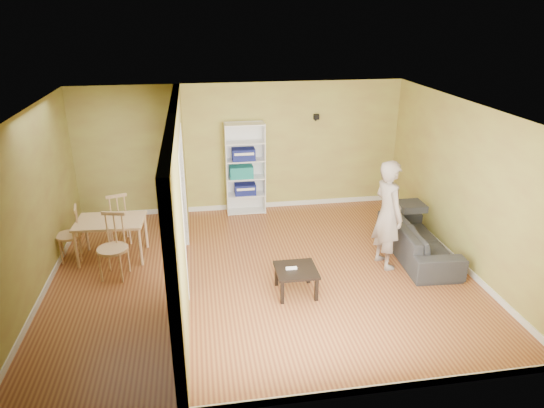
{
  "coord_description": "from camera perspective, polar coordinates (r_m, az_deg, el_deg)",
  "views": [
    {
      "loc": [
        -0.91,
        -6.65,
        3.9
      ],
      "look_at": [
        0.2,
        0.2,
        1.1
      ],
      "focal_mm": 32.0,
      "sensor_mm": 36.0,
      "label": 1
    }
  ],
  "objects": [
    {
      "name": "paper_box_teal",
      "position": [
        9.73,
        -3.63,
        3.82
      ],
      "size": [
        0.46,
        0.3,
        0.24
      ],
      "primitive_type": "cube",
      "color": "#19765A",
      "rests_on": "bookshelf"
    },
    {
      "name": "coffee_table",
      "position": [
        7.13,
        2.86,
        -8.06
      ],
      "size": [
        0.6,
        0.6,
        0.4
      ],
      "rotation": [
        0.0,
        0.0,
        -0.0
      ],
      "color": "black",
      "rests_on": "ground"
    },
    {
      "name": "dining_table",
      "position": [
        8.41,
        -18.47,
        -2.29
      ],
      "size": [
        1.09,
        0.73,
        0.68
      ],
      "rotation": [
        0.0,
        0.0,
        -0.06
      ],
      "color": "#EEC57C",
      "rests_on": "ground"
    },
    {
      "name": "paper_box_navy_a",
      "position": [
        9.86,
        -3.18,
        1.78
      ],
      "size": [
        0.42,
        0.28,
        0.22
      ],
      "primitive_type": "cube",
      "color": "navy",
      "rests_on": "bookshelf"
    },
    {
      "name": "partition",
      "position": [
        7.15,
        -10.89,
        0.22
      ],
      "size": [
        0.22,
        5.5,
        2.6
      ],
      "primitive_type": null,
      "color": "#B5BB52",
      "rests_on": "ground"
    },
    {
      "name": "sofa",
      "position": [
        8.51,
        16.87,
        -3.42
      ],
      "size": [
        2.08,
        0.99,
        0.77
      ],
      "primitive_type": "imported",
      "rotation": [
        0.0,
        0.0,
        1.51
      ],
      "color": "black",
      "rests_on": "ground"
    },
    {
      "name": "person",
      "position": [
        7.8,
        13.58,
        -0.17
      ],
      "size": [
        0.86,
        0.72,
        2.09
      ],
      "primitive_type": "imported",
      "rotation": [
        0.0,
        0.0,
        1.76
      ],
      "color": "slate",
      "rests_on": "ground"
    },
    {
      "name": "bookshelf",
      "position": [
        9.77,
        -3.19,
        4.23
      ],
      "size": [
        0.78,
        0.34,
        1.86
      ],
      "color": "white",
      "rests_on": "ground"
    },
    {
      "name": "paper_box_navy_b",
      "position": [
        9.63,
        -3.37,
        5.87
      ],
      "size": [
        0.45,
        0.29,
        0.23
      ],
      "primitive_type": "cube",
      "color": "navy",
      "rests_on": "bookshelf"
    },
    {
      "name": "room_shell",
      "position": [
        7.2,
        -1.32,
        0.79
      ],
      "size": [
        6.5,
        6.5,
        6.5
      ],
      "color": "#A26735",
      "rests_on": "ground"
    },
    {
      "name": "chair_far",
      "position": [
        8.97,
        -17.7,
        -1.48
      ],
      "size": [
        0.56,
        0.56,
        0.98
      ],
      "primitive_type": null,
      "rotation": [
        0.0,
        0.0,
        3.43
      ],
      "color": "tan",
      "rests_on": "ground"
    },
    {
      "name": "wall_speaker",
      "position": [
        9.85,
        5.24,
        10.18
      ],
      "size": [
        0.1,
        0.1,
        0.1
      ],
      "primitive_type": "cube",
      "color": "black",
      "rests_on": "room_shell"
    },
    {
      "name": "chair_near",
      "position": [
        7.83,
        -18.26,
        -4.85
      ],
      "size": [
        0.57,
        0.57,
        1.03
      ],
      "primitive_type": null,
      "rotation": [
        0.0,
        0.0,
        -0.23
      ],
      "color": "#D5B77F",
      "rests_on": "ground"
    },
    {
      "name": "chair_left",
      "position": [
        8.66,
        -22.82,
        -3.26
      ],
      "size": [
        0.49,
        0.49,
        0.92
      ],
      "primitive_type": null,
      "rotation": [
        0.0,
        0.0,
        -1.39
      ],
      "color": "#DAB385",
      "rests_on": "ground"
    },
    {
      "name": "game_controller",
      "position": [
        7.08,
        2.28,
        -7.55
      ],
      "size": [
        0.16,
        0.04,
        0.03
      ],
      "primitive_type": "cube",
      "color": "white",
      "rests_on": "coffee_table"
    }
  ]
}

